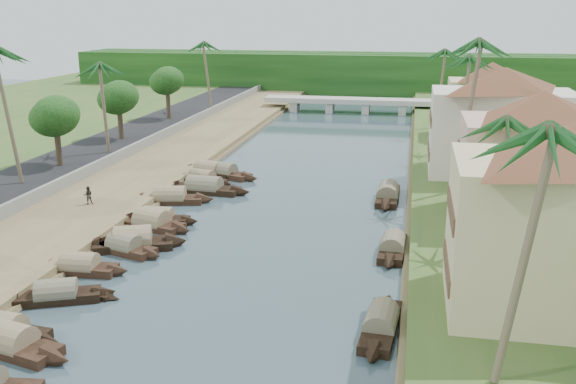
# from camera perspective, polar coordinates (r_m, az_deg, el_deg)

# --- Properties ---
(ground) EXTENTS (220.00, 220.00, 0.00)m
(ground) POSITION_cam_1_polar(r_m,az_deg,el_deg) (40.18, -5.48, -8.39)
(ground) COLOR #354850
(ground) RESTS_ON ground
(left_bank) EXTENTS (10.00, 180.00, 0.80)m
(left_bank) POSITION_cam_1_polar(r_m,az_deg,el_deg) (63.28, -14.32, 0.64)
(left_bank) COLOR brown
(left_bank) RESTS_ON ground
(right_bank) EXTENTS (16.00, 180.00, 1.20)m
(right_bank) POSITION_cam_1_polar(r_m,az_deg,el_deg) (57.88, 18.85, -0.93)
(right_bank) COLOR #345321
(right_bank) RESTS_ON ground
(road) EXTENTS (8.00, 180.00, 1.40)m
(road) POSITION_cam_1_polar(r_m,az_deg,el_deg) (67.24, -20.91, 1.23)
(road) COLOR black
(road) RESTS_ON ground
(retaining_wall) EXTENTS (0.40, 180.00, 1.10)m
(retaining_wall) POSITION_cam_1_polar(r_m,az_deg,el_deg) (64.93, -17.73, 1.62)
(retaining_wall) COLOR slate
(retaining_wall) RESTS_ON left_bank
(treeline) EXTENTS (120.00, 14.00, 8.00)m
(treeline) POSITION_cam_1_polar(r_m,az_deg,el_deg) (136.06, 6.63, 10.46)
(treeline) COLOR #0E340E
(treeline) RESTS_ON ground
(bridge) EXTENTS (28.00, 4.00, 2.40)m
(bridge) POSITION_cam_1_polar(r_m,az_deg,el_deg) (108.60, 5.37, 7.95)
(bridge) COLOR #A8A79D
(bridge) RESTS_ON ground
(building_near) EXTENTS (14.85, 14.85, 10.20)m
(building_near) POSITION_cam_1_polar(r_m,az_deg,el_deg) (35.52, 24.03, -2.01)
(building_near) COLOR #C7B885
(building_near) RESTS_ON right_bank
(building_mid) EXTENTS (14.11, 14.11, 9.70)m
(building_mid) POSITION_cam_1_polar(r_m,az_deg,el_deg) (50.98, 21.33, 3.08)
(building_mid) COLOR #CCA890
(building_mid) RESTS_ON right_bank
(building_far) EXTENTS (15.59, 15.59, 10.20)m
(building_far) POSITION_cam_1_polar(r_m,az_deg,el_deg) (64.39, 18.42, 6.03)
(building_far) COLOR silver
(building_far) RESTS_ON right_bank
(building_distant) EXTENTS (12.62, 12.62, 9.20)m
(building_distant) POSITION_cam_1_polar(r_m,az_deg,el_deg) (84.24, 17.48, 7.90)
(building_distant) COLOR #C7B885
(building_distant) RESTS_ON right_bank
(sampan_2) EXTENTS (8.36, 3.57, 2.17)m
(sampan_2) POSITION_cam_1_polar(r_m,az_deg,el_deg) (35.82, -23.65, -12.16)
(sampan_2) COLOR black
(sampan_2) RESTS_ON ground
(sampan_3) EXTENTS (6.91, 3.99, 1.91)m
(sampan_3) POSITION_cam_1_polar(r_m,az_deg,el_deg) (40.28, -19.87, -8.62)
(sampan_3) COLOR black
(sampan_3) RESTS_ON ground
(sampan_4) EXTENTS (6.78, 1.88, 1.95)m
(sampan_4) POSITION_cam_1_polar(r_m,az_deg,el_deg) (43.94, -18.01, -6.38)
(sampan_4) COLOR black
(sampan_4) RESTS_ON ground
(sampan_5) EXTENTS (7.99, 4.57, 2.46)m
(sampan_5) POSITION_cam_1_polar(r_m,az_deg,el_deg) (47.33, -13.59, -4.41)
(sampan_5) COLOR black
(sampan_5) RESTS_ON ground
(sampan_6) EXTENTS (6.69, 3.48, 1.99)m
(sampan_6) POSITION_cam_1_polar(r_m,az_deg,el_deg) (46.65, -14.29, -4.77)
(sampan_6) COLOR black
(sampan_6) RESTS_ON ground
(sampan_7) EXTENTS (6.82, 1.64, 1.86)m
(sampan_7) POSITION_cam_1_polar(r_m,az_deg,el_deg) (52.44, -11.44, -2.30)
(sampan_7) COLOR black
(sampan_7) RESTS_ON ground
(sampan_8) EXTENTS (7.54, 3.69, 2.27)m
(sampan_8) POSITION_cam_1_polar(r_m,az_deg,el_deg) (51.30, -11.98, -2.73)
(sampan_8) COLOR black
(sampan_8) RESTS_ON ground
(sampan_9) EXTENTS (9.41, 2.56, 2.33)m
(sampan_9) POSITION_cam_1_polar(r_m,az_deg,el_deg) (60.56, -7.44, 0.35)
(sampan_9) COLOR black
(sampan_9) RESTS_ON ground
(sampan_10) EXTENTS (8.19, 3.20, 2.21)m
(sampan_10) POSITION_cam_1_polar(r_m,az_deg,el_deg) (57.75, -10.45, -0.55)
(sampan_10) COLOR black
(sampan_10) RESTS_ON ground
(sampan_11) EXTENTS (7.19, 3.42, 2.05)m
(sampan_11) POSITION_cam_1_polar(r_m,az_deg,el_deg) (63.67, -7.67, 1.10)
(sampan_11) COLOR black
(sampan_11) RESTS_ON ground
(sampan_12) EXTENTS (9.28, 4.71, 2.20)m
(sampan_12) POSITION_cam_1_polar(r_m,az_deg,el_deg) (66.22, -6.00, 1.73)
(sampan_12) COLOR black
(sampan_12) RESTS_ON ground
(sampan_13) EXTENTS (8.02, 4.21, 2.18)m
(sampan_13) POSITION_cam_1_polar(r_m,az_deg,el_deg) (66.83, -7.07, 1.83)
(sampan_13) COLOR black
(sampan_13) RESTS_ON ground
(sampan_14) EXTENTS (2.12, 8.13, 1.98)m
(sampan_14) POSITION_cam_1_polar(r_m,az_deg,el_deg) (35.02, 8.26, -11.56)
(sampan_14) COLOR black
(sampan_14) RESTS_ON ground
(sampan_15) EXTENTS (1.95, 7.50, 2.02)m
(sampan_15) POSITION_cam_1_polar(r_m,az_deg,el_deg) (45.76, 9.29, -4.89)
(sampan_15) COLOR black
(sampan_15) RESTS_ON ground
(sampan_16) EXTENTS (2.04, 9.14, 2.22)m
(sampan_16) POSITION_cam_1_polar(r_m,az_deg,el_deg) (58.53, 8.87, -0.26)
(sampan_16) COLOR black
(sampan_16) RESTS_ON ground
(canoe_1) EXTENTS (4.97, 1.24, 0.79)m
(canoe_1) POSITION_cam_1_polar(r_m,az_deg,el_deg) (40.65, -17.71, -8.65)
(canoe_1) COLOR black
(canoe_1) RESTS_ON ground
(canoe_2) EXTENTS (5.01, 2.46, 0.74)m
(canoe_2) POSITION_cam_1_polar(r_m,az_deg,el_deg) (58.17, -9.66, -0.72)
(canoe_2) COLOR black
(canoe_2) RESTS_ON ground
(palm_0) EXTENTS (3.20, 3.20, 12.46)m
(palm_0) POSITION_cam_1_polar(r_m,az_deg,el_deg) (26.02, 20.40, 4.73)
(palm_0) COLOR #6E5F49
(palm_0) RESTS_ON ground
(palm_1) EXTENTS (3.20, 3.20, 10.13)m
(palm_1) POSITION_cam_1_polar(r_m,az_deg,el_deg) (42.83, 18.09, 5.87)
(palm_1) COLOR #6E5F49
(palm_1) RESTS_ON ground
(palm_2) EXTENTS (3.20, 3.20, 14.35)m
(palm_2) POSITION_cam_1_polar(r_m,az_deg,el_deg) (56.15, 15.81, 12.41)
(palm_2) COLOR #6E5F49
(palm_2) RESTS_ON ground
(palm_3) EXTENTS (3.20, 3.20, 11.90)m
(palm_3) POSITION_cam_1_polar(r_m,az_deg,el_deg) (73.97, 15.45, 11.28)
(palm_3) COLOR #6E5F49
(palm_3) RESTS_ON ground
(palm_5) EXTENTS (3.20, 3.20, 13.45)m
(palm_5) POSITION_cam_1_polar(r_m,az_deg,el_deg) (61.34, -23.92, 11.30)
(palm_5) COLOR #6E5F49
(palm_5) RESTS_ON ground
(palm_6) EXTENTS (3.20, 3.20, 11.10)m
(palm_6) POSITION_cam_1_polar(r_m,az_deg,el_deg) (72.13, -16.23, 10.66)
(palm_6) COLOR #6E5F49
(palm_6) RESTS_ON ground
(palm_7) EXTENTS (3.20, 3.20, 11.71)m
(palm_7) POSITION_cam_1_polar(r_m,az_deg,el_deg) (88.65, 13.48, 11.95)
(palm_7) COLOR #6E5F49
(palm_7) RESTS_ON ground
(palm_8) EXTENTS (3.20, 3.20, 11.83)m
(palm_8) POSITION_cam_1_polar(r_m,az_deg,el_deg) (101.09, -7.10, 12.86)
(palm_8) COLOR #6E5F49
(palm_8) RESTS_ON ground
(tree_3) EXTENTS (4.57, 4.57, 6.84)m
(tree_3) POSITION_cam_1_polar(r_m,az_deg,el_deg) (67.87, -19.98, 6.26)
(tree_3) COLOR #4B3E2B
(tree_3) RESTS_ON ground
(tree_4) EXTENTS (4.52, 4.52, 6.87)m
(tree_4) POSITION_cam_1_polar(r_m,az_deg,el_deg) (80.21, -14.82, 8.05)
(tree_4) COLOR #4B3E2B
(tree_4) RESTS_ON ground
(tree_5) EXTENTS (4.44, 4.44, 7.23)m
(tree_5) POSITION_cam_1_polar(r_m,az_deg,el_deg) (94.47, -10.70, 9.63)
(tree_5) COLOR #4B3E2B
(tree_5) RESTS_ON ground
(tree_6) EXTENTS (4.73, 4.73, 7.74)m
(tree_6) POSITION_cam_1_polar(r_m,az_deg,el_deg) (66.64, 22.59, 6.38)
(tree_6) COLOR #4B3E2B
(tree_6) RESTS_ON ground
(person_far) EXTENTS (0.93, 0.85, 1.53)m
(person_far) POSITION_cam_1_polar(r_m,az_deg,el_deg) (56.15, -17.34, -0.27)
(person_far) COLOR #383127
(person_far) RESTS_ON left_bank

